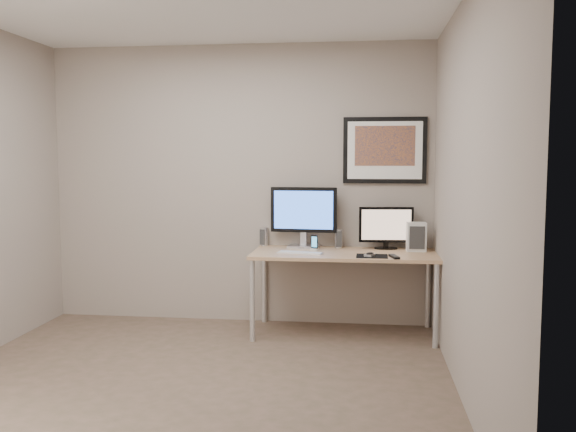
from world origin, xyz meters
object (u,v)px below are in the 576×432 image
object	(u,v)px
speaker_left	(264,237)
phone_dock	(315,243)
monitor_large	(304,214)
monitor_tv	(386,227)
keyboard	(300,253)
framed_art	(385,150)
speaker_right	(338,239)
desk	(344,260)
fan_unit	(416,237)

from	to	relation	value
speaker_left	phone_dock	world-z (taller)	speaker_left
monitor_large	monitor_tv	world-z (taller)	monitor_large
speaker_left	keyboard	distance (m)	0.57
framed_art	phone_dock	xyz separation A→B (m)	(-0.62, -0.24, -0.82)
phone_dock	monitor_tv	bearing A→B (deg)	32.15
framed_art	monitor_tv	bearing A→B (deg)	-79.73
speaker_right	speaker_left	bearing A→B (deg)	165.52
desk	monitor_large	world-z (taller)	monitor_large
fan_unit	desk	bearing A→B (deg)	-169.85
desk	phone_dock	size ratio (longest dim) A/B	11.79
framed_art	keyboard	xyz separation A→B (m)	(-0.72, -0.45, -0.88)
framed_art	fan_unit	bearing A→B (deg)	-34.19
desk	monitor_tv	bearing A→B (deg)	31.62
monitor_tv	keyboard	size ratio (longest dim) A/B	1.25
monitor_tv	speaker_right	xyz separation A→B (m)	(-0.43, 0.02, -0.12)
monitor_tv	fan_unit	world-z (taller)	monitor_tv
speaker_right	phone_dock	world-z (taller)	speaker_right
framed_art	speaker_left	distance (m)	1.37
desk	keyboard	xyz separation A→B (m)	(-0.37, -0.12, 0.07)
desk	framed_art	xyz separation A→B (m)	(0.35, 0.33, 0.96)
speaker_left	keyboard	world-z (taller)	speaker_left
speaker_right	keyboard	size ratio (longest dim) A/B	0.44
monitor_large	monitor_tv	bearing A→B (deg)	2.90
monitor_tv	speaker_right	world-z (taller)	monitor_tv
monitor_large	phone_dock	distance (m)	0.31
monitor_tv	desk	bearing A→B (deg)	-153.76
desk	monitor_large	distance (m)	0.58
desk	fan_unit	world-z (taller)	fan_unit
monitor_tv	speaker_left	distance (m)	1.13
keyboard	fan_unit	distance (m)	1.04
phone_dock	monitor_large	bearing A→B (deg)	146.23
desk	phone_dock	world-z (taller)	phone_dock
desk	speaker_right	world-z (taller)	speaker_right
monitor_large	keyboard	xyz separation A→B (m)	(0.01, -0.36, -0.30)
keyboard	monitor_tv	bearing A→B (deg)	36.52
desk	framed_art	distance (m)	1.07
desk	keyboard	bearing A→B (deg)	-162.60
framed_art	fan_unit	size ratio (longest dim) A/B	2.94
fan_unit	speaker_right	bearing A→B (deg)	168.58
desk	fan_unit	size ratio (longest dim) A/B	6.26
speaker_right	monitor_large	bearing A→B (deg)	171.61
monitor_large	fan_unit	size ratio (longest dim) A/B	2.39
monitor_large	speaker_right	distance (m)	0.39
monitor_large	fan_unit	distance (m)	1.03
speaker_left	fan_unit	bearing A→B (deg)	16.86
monitor_large	speaker_right	world-z (taller)	monitor_large
desk	monitor_large	xyz separation A→B (m)	(-0.38, 0.24, 0.37)
framed_art	monitor_large	bearing A→B (deg)	-172.88
framed_art	monitor_tv	distance (m)	0.70
monitor_tv	fan_unit	xyz separation A→B (m)	(0.26, -0.09, -0.08)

